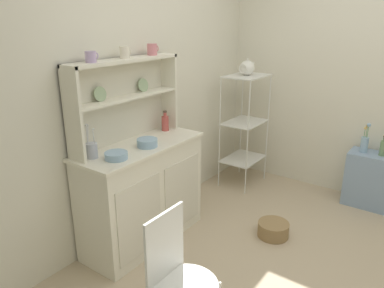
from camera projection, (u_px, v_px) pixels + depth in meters
name	position (u px, v px, depth m)	size (l,w,h in m)	color
ground_plane	(315.00, 280.00, 2.68)	(3.84, 3.84, 0.00)	tan
wall_back	(143.00, 86.00, 3.17)	(3.84, 0.05, 2.50)	silver
hutch_cabinet	(143.00, 192.00, 3.04)	(1.11, 0.45, 0.86)	silver
hutch_shelf_unit	(123.00, 94.00, 2.87)	(1.04, 0.18, 0.66)	silver
bakers_rack	(245.00, 119.00, 4.02)	(0.50, 0.36, 1.23)	silver
side_shelf_blue	(372.00, 180.00, 3.67)	(0.28, 0.48, 0.55)	#849EBC
wire_chair	(177.00, 272.00, 1.98)	(0.36, 0.36, 0.85)	white
floor_basket	(273.00, 229.00, 3.21)	(0.27, 0.27, 0.13)	#93754C
cup_lilac_0	(91.00, 57.00, 2.51)	(0.09, 0.08, 0.08)	#B79ECC
cup_cream_1	(125.00, 52.00, 2.75)	(0.09, 0.07, 0.09)	silver
cup_rose_2	(152.00, 49.00, 2.98)	(0.09, 0.08, 0.09)	#D17A84
bowl_mixing_large	(116.00, 156.00, 2.61)	(0.16, 0.16, 0.05)	#8EB2D1
bowl_floral_medium	(147.00, 143.00, 2.86)	(0.16, 0.16, 0.06)	#8EB2D1
jam_bottle	(165.00, 123.00, 3.25)	(0.06, 0.06, 0.18)	#B74C47
utensil_jar	(92.00, 150.00, 2.62)	(0.08, 0.08, 0.25)	#B2B7C6
porcelain_teapot	(247.00, 68.00, 3.84)	(0.24, 0.15, 0.18)	white
flower_vase	(365.00, 142.00, 3.61)	(0.07, 0.07, 0.30)	#8EB2D1
oil_bottle	(383.00, 148.00, 3.52)	(0.06, 0.06, 0.20)	#6B8C60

